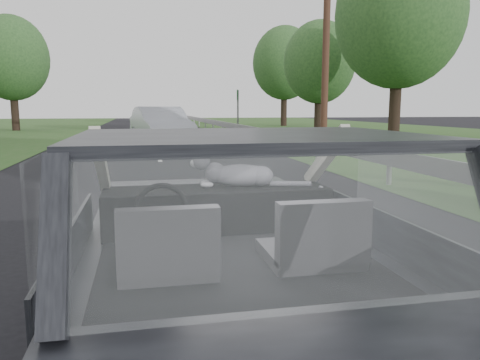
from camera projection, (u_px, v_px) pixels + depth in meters
name	position (u px, v px, depth m)	size (l,w,h in m)	color
subject_car	(234.00, 251.00, 2.77)	(1.80, 4.00, 1.45)	black
dashboard	(217.00, 209.00, 3.36)	(1.58, 0.45, 0.30)	black
driver_seat	(168.00, 244.00, 2.39)	(0.50, 0.72, 0.42)	#2A2A2C
passenger_seat	(316.00, 235.00, 2.55)	(0.50, 0.72, 0.42)	#2A2A2C
steering_wheel	(162.00, 210.00, 2.98)	(0.36, 0.36, 0.04)	black
cat	(240.00, 174.00, 3.40)	(0.62, 0.19, 0.28)	gray
guardrail	(314.00, 143.00, 13.34)	(0.05, 90.00, 0.32)	#989898
other_car	(161.00, 127.00, 18.52)	(1.93, 4.90, 1.61)	#ADB1BF
highway_sign	(238.00, 111.00, 29.56)	(0.11, 1.07, 2.67)	#14421F
utility_pole	(326.00, 42.00, 17.44)	(0.26, 0.26, 7.99)	#422518
tree_1	(398.00, 44.00, 21.81)	(5.93, 5.93, 8.99)	#21431F
tree_2	(319.00, 79.00, 28.88)	(4.40, 4.40, 6.67)	#21431F
tree_3	(284.00, 78.00, 40.00)	(5.41, 5.41, 8.20)	#21431F
tree_6	(12.00, 75.00, 31.70)	(4.96, 4.96, 7.51)	#21431F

